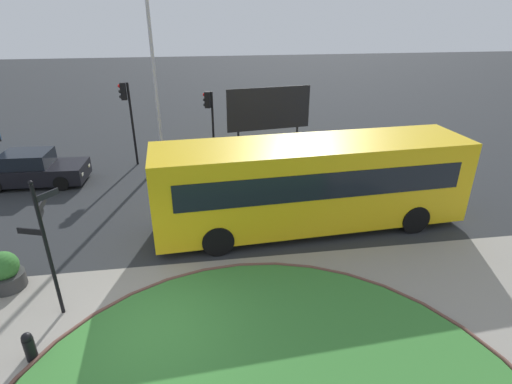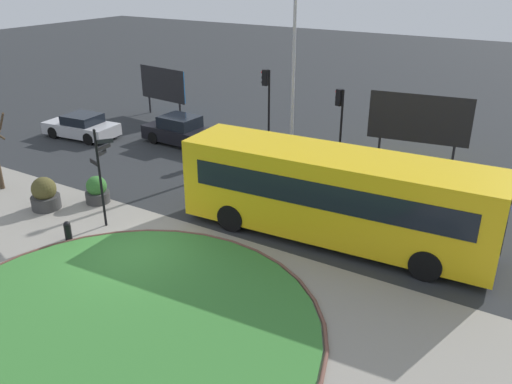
# 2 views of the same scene
# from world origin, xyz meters

# --- Properties ---
(ground) EXTENTS (120.00, 120.00, 0.00)m
(ground) POSITION_xyz_m (0.00, 0.00, 0.00)
(ground) COLOR #282B2D
(sidewalk_paving) EXTENTS (32.00, 8.69, 0.02)m
(sidewalk_paving) POSITION_xyz_m (0.00, -1.66, 0.01)
(sidewalk_paving) COLOR gray
(sidewalk_paving) RESTS_ON ground
(grass_island) EXTENTS (10.74, 10.74, 0.10)m
(grass_island) POSITION_xyz_m (2.26, -3.18, 0.05)
(grass_island) COLOR #387A33
(grass_island) RESTS_ON ground
(grass_kerb_ring) EXTENTS (11.05, 11.05, 0.11)m
(grass_kerb_ring) POSITION_xyz_m (2.26, -3.18, 0.06)
(grass_kerb_ring) COLOR brown
(grass_kerb_ring) RESTS_ON ground
(signpost_directional) EXTENTS (1.01, 0.70, 3.67)m
(signpost_directional) POSITION_xyz_m (-2.41, 1.04, 2.12)
(signpost_directional) COLOR black
(signpost_directional) RESTS_ON ground
(bollard_foreground) EXTENTS (0.24, 0.24, 0.75)m
(bollard_foreground) POSITION_xyz_m (-2.64, -0.51, 0.38)
(bollard_foreground) COLOR black
(bollard_foreground) RESTS_ON ground
(bus_yellow) EXTENTS (10.70, 3.10, 3.08)m
(bus_yellow) POSITION_xyz_m (4.99, 4.41, 1.66)
(bus_yellow) COLOR yellow
(bus_yellow) RESTS_ON ground
(car_near_lane) EXTENTS (4.40, 1.96, 1.47)m
(car_near_lane) POSITION_xyz_m (-5.93, 9.81, 0.67)
(car_near_lane) COLOR black
(car_near_lane) RESTS_ON ground
(car_far_lane) EXTENTS (4.18, 2.20, 1.29)m
(car_far_lane) POSITION_xyz_m (-11.31, 7.84, 0.60)
(car_far_lane) COLOR #B7B7BC
(car_far_lane) RESTS_ON ground
(traffic_light_near) EXTENTS (0.49, 0.28, 3.98)m
(traffic_light_near) POSITION_xyz_m (-1.92, 11.66, 2.91)
(traffic_light_near) COLOR black
(traffic_light_near) RESTS_ON ground
(traffic_light_far) EXTENTS (0.48, 0.31, 3.40)m
(traffic_light_far) POSITION_xyz_m (1.90, 11.96, 2.50)
(traffic_light_far) COLOR black
(traffic_light_far) RESTS_ON ground
(lamppost_tall) EXTENTS (0.32, 0.32, 8.43)m
(lamppost_tall) POSITION_xyz_m (-0.55, 11.84, 4.51)
(lamppost_tall) COLOR #B7B7BC
(lamppost_tall) RESTS_ON ground
(billboard_left) EXTENTS (4.69, 0.82, 3.22)m
(billboard_left) POSITION_xyz_m (5.18, 13.78, 2.02)
(billboard_left) COLOR black
(billboard_left) RESTS_ON ground
(billboard_right) EXTENTS (3.69, 0.56, 2.99)m
(billboard_right) POSITION_xyz_m (-10.30, 13.49, 1.95)
(billboard_right) COLOR black
(billboard_right) RESTS_ON ground
(planter_near_signpost) EXTENTS (0.94, 0.94, 1.11)m
(planter_near_signpost) POSITION_xyz_m (-4.18, 2.26, 0.50)
(planter_near_signpost) COLOR #383838
(planter_near_signpost) RESTS_ON ground
(planter_kerbside) EXTENTS (1.10, 1.10, 1.30)m
(planter_kerbside) POSITION_xyz_m (-5.44, 0.81, 0.58)
(planter_kerbside) COLOR #383838
(planter_kerbside) RESTS_ON ground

